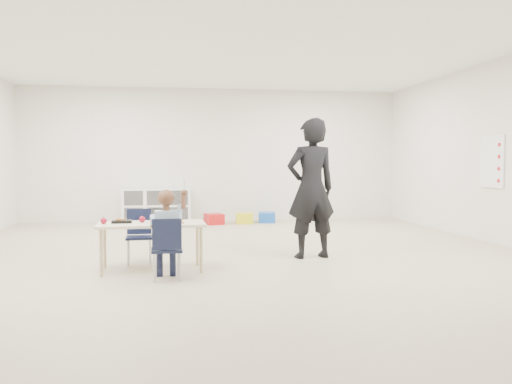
{
  "coord_description": "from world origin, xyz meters",
  "views": [
    {
      "loc": [
        -0.81,
        -7.05,
        1.22
      ],
      "look_at": [
        0.22,
        -0.15,
        0.85
      ],
      "focal_mm": 38.0,
      "sensor_mm": 36.0,
      "label": 1
    }
  ],
  "objects": [
    {
      "name": "apple_near",
      "position": [
        -1.19,
        -0.8,
        0.58
      ],
      "size": [
        0.07,
        0.07,
        0.07
      ],
      "primitive_type": "sphere",
      "color": "maroon",
      "rests_on": "table"
    },
    {
      "name": "bread_roll",
      "position": [
        -0.78,
        -0.92,
        0.58
      ],
      "size": [
        0.09,
        0.09,
        0.07
      ],
      "primitive_type": "ellipsoid",
      "color": "tan",
      "rests_on": "table"
    },
    {
      "name": "table",
      "position": [
        -1.08,
        -0.85,
        0.28
      ],
      "size": [
        1.22,
        0.65,
        0.55
      ],
      "rotation": [
        0.0,
        0.0,
        0.05
      ],
      "color": "#FFF3CB",
      "rests_on": "ground"
    },
    {
      "name": "bin_blue",
      "position": [
        1.06,
        3.98,
        0.1
      ],
      "size": [
        0.38,
        0.46,
        0.21
      ],
      "primitive_type": "cube",
      "rotation": [
        0.0,
        0.0,
        -0.13
      ],
      "color": "#184FB5",
      "rests_on": "ground"
    },
    {
      "name": "cubby_shelf",
      "position": [
        -1.2,
        4.28,
        0.35
      ],
      "size": [
        1.4,
        0.4,
        0.7
      ],
      "primitive_type": "cube",
      "color": "white",
      "rests_on": "ground"
    },
    {
      "name": "rules_poster",
      "position": [
        3.98,
        0.6,
        1.25
      ],
      "size": [
        0.02,
        0.6,
        0.8
      ],
      "primitive_type": "cube",
      "color": "white",
      "rests_on": "room"
    },
    {
      "name": "chair_far",
      "position": [
        -1.26,
        -0.34,
        0.33
      ],
      "size": [
        0.33,
        0.31,
        0.66
      ],
      "primitive_type": null,
      "rotation": [
        0.0,
        0.0,
        0.05
      ],
      "color": "black",
      "rests_on": "ground"
    },
    {
      "name": "milk_carton",
      "position": [
        -1.06,
        -0.99,
        0.6
      ],
      "size": [
        0.07,
        0.07,
        0.1
      ],
      "primitive_type": "cube",
      "rotation": [
        0.0,
        0.0,
        0.05
      ],
      "color": "white",
      "rests_on": "table"
    },
    {
      "name": "apple_far",
      "position": [
        -1.6,
        -0.9,
        0.58
      ],
      "size": [
        0.07,
        0.07,
        0.07
      ],
      "primitive_type": "sphere",
      "color": "maroon",
      "rests_on": "table"
    },
    {
      "name": "adult",
      "position": [
        0.91,
        -0.29,
        0.9
      ],
      "size": [
        0.72,
        0.54,
        1.8
      ],
      "primitive_type": "imported",
      "rotation": [
        0.0,
        0.0,
        3.32
      ],
      "color": "black",
      "rests_on": "ground"
    },
    {
      "name": "lunch_tray_far",
      "position": [
        -1.42,
        -0.8,
        0.56
      ],
      "size": [
        0.23,
        0.17,
        0.03
      ],
      "primitive_type": "cube",
      "rotation": [
        0.0,
        0.0,
        0.05
      ],
      "color": "black",
      "rests_on": "table"
    },
    {
      "name": "room",
      "position": [
        0.0,
        0.0,
        1.4
      ],
      "size": [
        9.0,
        9.02,
        2.8
      ],
      "color": "beige",
      "rests_on": "ground"
    },
    {
      "name": "chair_near",
      "position": [
        -0.91,
        -1.36,
        0.33
      ],
      "size": [
        0.33,
        0.31,
        0.66
      ],
      "primitive_type": null,
      "rotation": [
        0.0,
        0.0,
        0.05
      ],
      "color": "black",
      "rests_on": "ground"
    },
    {
      "name": "lunch_tray_near",
      "position": [
        -0.96,
        -0.77,
        0.56
      ],
      "size": [
        0.23,
        0.17,
        0.03
      ],
      "primitive_type": "cube",
      "rotation": [
        0.0,
        0.0,
        0.05
      ],
      "color": "black",
      "rests_on": "table"
    },
    {
      "name": "bin_red",
      "position": [
        -0.05,
        3.8,
        0.1
      ],
      "size": [
        0.41,
        0.48,
        0.21
      ],
      "primitive_type": "cube",
      "rotation": [
        0.0,
        0.0,
        0.19
      ],
      "color": "red",
      "rests_on": "ground"
    },
    {
      "name": "child",
      "position": [
        -0.91,
        -1.36,
        0.52
      ],
      "size": [
        0.46,
        0.46,
        1.03
      ],
      "primitive_type": null,
      "rotation": [
        0.0,
        0.0,
        0.05
      ],
      "color": "#BCDAFF",
      "rests_on": "chair_near"
    },
    {
      "name": "bin_yellow",
      "position": [
        0.57,
        3.87,
        0.1
      ],
      "size": [
        0.36,
        0.45,
        0.21
      ],
      "primitive_type": "cube",
      "rotation": [
        0.0,
        0.0,
        -0.07
      ],
      "color": "#D0CE15",
      "rests_on": "ground"
    }
  ]
}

